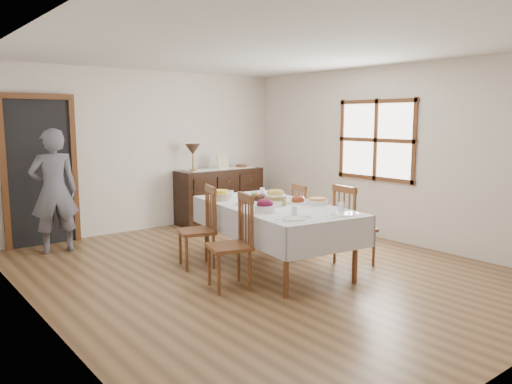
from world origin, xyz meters
TOP-DOWN VIEW (x-y plane):
  - ground at (0.00, 0.00)m, footprint 6.00×6.00m
  - room_shell at (-0.15, 0.42)m, footprint 5.02×6.02m
  - dining_table at (0.21, 0.01)m, footprint 1.47×2.42m
  - chair_left_near at (-0.62, -0.29)m, footprint 0.53×0.53m
  - chair_left_far at (-0.47, 0.61)m, footprint 0.52×0.52m
  - chair_right_near at (1.03, -0.52)m, footprint 0.46×0.46m
  - chair_right_far at (1.05, 0.31)m, footprint 0.47×0.47m
  - sideboard at (1.24, 2.72)m, footprint 1.57×0.57m
  - person at (-1.68, 2.40)m, footprint 0.61×0.44m
  - bread_basket at (0.21, -0.02)m, footprint 0.27×0.27m
  - egg_basket at (0.31, 0.43)m, footprint 0.27×0.27m
  - ham_platter_a at (-0.03, 0.26)m, footprint 0.27×0.27m
  - ham_platter_b at (0.54, -0.06)m, footprint 0.33×0.33m
  - beet_bowl at (-0.18, -0.29)m, footprint 0.24×0.24m
  - carrot_bowl at (0.59, 0.44)m, footprint 0.24×0.24m
  - pineapple_bowl at (-0.11, 0.70)m, footprint 0.24×0.24m
  - casserole_dish at (0.64, -0.30)m, footprint 0.26×0.26m
  - butter_dish at (0.13, -0.11)m, footprint 0.15×0.11m
  - setting_left at (-0.16, -0.74)m, footprint 0.44×0.31m
  - setting_right at (0.42, -0.89)m, footprint 0.44×0.31m
  - glass_far_a at (0.13, 0.80)m, footprint 0.07×0.07m
  - glass_far_b at (0.63, 0.76)m, footprint 0.07×0.07m
  - runner at (1.27, 2.73)m, footprint 1.30×0.35m
  - table_lamp at (0.70, 2.72)m, footprint 0.26×0.26m
  - picture_frame at (1.26, 2.64)m, footprint 0.22×0.08m
  - deco_bowl at (1.71, 2.70)m, footprint 0.20×0.20m

SIDE VIEW (x-z plane):
  - ground at x=0.00m, z-range 0.00..0.00m
  - chair_right_far at x=1.05m, z-range 0.01..0.94m
  - sideboard at x=1.24m, z-range 0.00..0.94m
  - chair_left_far at x=-0.47m, z-range 0.01..1.01m
  - chair_right_near at x=1.03m, z-range 0.01..1.02m
  - chair_left_near at x=-0.62m, z-range 0.01..1.03m
  - dining_table at x=0.21m, z-range 0.30..1.08m
  - setting_left at x=-0.16m, z-range 0.76..0.86m
  - setting_right at x=0.42m, z-range 0.76..0.86m
  - ham_platter_b at x=0.54m, z-range 0.76..0.87m
  - ham_platter_a at x=-0.03m, z-range 0.76..0.87m
  - butter_dish at x=0.13m, z-range 0.78..0.85m
  - egg_basket at x=0.31m, z-range 0.76..0.87m
  - casserole_dish at x=0.64m, z-range 0.78..0.86m
  - carrot_bowl at x=0.59m, z-range 0.78..0.87m
  - glass_far_b at x=0.63m, z-range 0.78..0.88m
  - glass_far_a at x=0.13m, z-range 0.78..0.88m
  - pineapple_bowl at x=-0.11m, z-range 0.78..0.91m
  - beet_bowl at x=-0.18m, z-range 0.77..0.93m
  - bread_basket at x=0.21m, z-range 0.78..0.97m
  - person at x=-1.68m, z-range 0.00..1.81m
  - runner at x=1.27m, z-range 0.94..0.95m
  - deco_bowl at x=1.71m, z-range 0.94..1.00m
  - picture_frame at x=1.26m, z-range 0.94..1.22m
  - table_lamp at x=0.70m, z-range 1.07..1.53m
  - room_shell at x=-0.15m, z-range 0.32..2.97m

